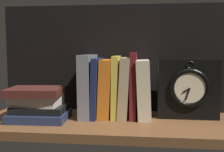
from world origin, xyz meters
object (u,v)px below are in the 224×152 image
Objects in this scene: book_cream_twain at (144,89)px; book_tan_shortstories at (125,87)px; framed_clock at (188,88)px; book_yellow_seinlanguage at (116,86)px; book_maroon_dawkins at (133,85)px; book_gray_chess at (88,85)px; book_navy_bierce at (97,87)px; book_stack_side at (38,104)px; book_orange_pandolfini at (107,88)px.

book_tan_shortstories is at bearing -180.00° from book_cream_twain.
book_yellow_seinlanguage is at bearing -179.68° from framed_clock.
book_yellow_seinlanguage is 0.94× the size of book_maroon_dawkins.
book_maroon_dawkins reaches higher than book_gray_chess.
book_yellow_seinlanguage is (6.14, 0.00, 0.35)cm from book_navy_bierce.
book_stack_side is (-17.23, -7.35, -4.66)cm from book_navy_bierce.
book_cream_twain reaches higher than book_stack_side.
book_maroon_dawkins is at bearing 0.00° from book_yellow_seinlanguage.
framed_clock is at bearing 0.25° from book_navy_bierce.
book_maroon_dawkins is (11.67, 0.00, 0.94)cm from book_navy_bierce.
book_yellow_seinlanguage is at bearing 0.00° from book_navy_bierce.
book_tan_shortstories reaches higher than framed_clock.
framed_clock is at bearing 0.32° from book_yellow_seinlanguage.
book_navy_bierce reaches higher than book_stack_side.
book_tan_shortstories is (11.92, 0.00, -0.44)cm from book_gray_chess.
book_yellow_seinlanguage reaches higher than book_stack_side.
book_cream_twain is at bearing 0.00° from book_tan_shortstories.
framed_clock is (22.59, 0.12, -0.34)cm from book_yellow_seinlanguage.
book_navy_bierce is at bearing -180.00° from book_maroon_dawkins.
book_yellow_seinlanguage is (9.14, 0.00, -0.18)cm from book_gray_chess.
book_yellow_seinlanguage is at bearing 17.46° from book_stack_side.
book_tan_shortstories reaches higher than book_stack_side.
book_tan_shortstories is at bearing 0.00° from book_yellow_seinlanguage.
book_maroon_dawkins is at bearing 0.00° from book_orange_pandolfini.
book_orange_pandolfini is 25.71cm from framed_clock.
book_maroon_dawkins reaches higher than book_tan_shortstories.
book_maroon_dawkins is (8.65, 0.00, 1.18)cm from book_orange_pandolfini.
book_navy_bierce is 3.04cm from book_orange_pandolfini.
book_cream_twain is at bearing 0.00° from book_gray_chess.
book_orange_pandolfini is 1.00× the size of book_cream_twain.
book_cream_twain is 13.80cm from framed_clock.
book_maroon_dawkins is (2.75, 0.00, 0.86)cm from book_tan_shortstories.
book_orange_pandolfini is 0.89× the size of book_maroon_dawkins.
book_maroon_dawkins is 1.11× the size of framed_clock.
book_yellow_seinlanguage is 5.56cm from book_maroon_dawkins.
book_tan_shortstories is 6.03cm from book_cream_twain.
book_orange_pandolfini is 1.00× the size of book_stack_side.
book_navy_bierce is 11.71cm from book_maroon_dawkins.
framed_clock is at bearing 0.36° from book_tan_shortstories.
book_maroon_dawkins is 30.35cm from book_stack_side.
book_gray_chess is at bearing 180.00° from book_orange_pandolfini.
book_yellow_seinlanguage is 1.07× the size of book_cream_twain.
book_cream_twain is at bearing -179.48° from framed_clock.
book_yellow_seinlanguage reaches higher than book_orange_pandolfini.
framed_clock is (28.74, 0.12, 0.01)cm from book_navy_bierce.
book_gray_chess is at bearing 180.00° from book_tan_shortstories.
book_yellow_seinlanguage is 1.03× the size of book_tan_shortstories.
book_navy_bierce is at bearing 23.10° from book_stack_side.
book_gray_chess reaches higher than book_stack_side.
book_gray_chess is at bearing 180.00° from book_navy_bierce.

